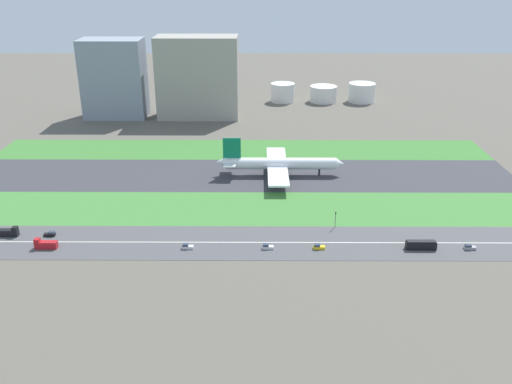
% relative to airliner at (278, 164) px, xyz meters
% --- Properties ---
extents(ground_plane, '(800.00, 800.00, 0.00)m').
position_rel_airliner_xyz_m(ground_plane, '(-19.38, -0.00, -6.23)').
color(ground_plane, '#5B564C').
extents(runway, '(280.00, 46.00, 0.10)m').
position_rel_airliner_xyz_m(runway, '(-19.38, -0.00, -6.18)').
color(runway, '#38383D').
rests_on(runway, ground_plane).
extents(grass_median_north, '(280.00, 36.00, 0.10)m').
position_rel_airliner_xyz_m(grass_median_north, '(-19.38, 41.00, -6.18)').
color(grass_median_north, '#3D7A33').
rests_on(grass_median_north, ground_plane).
extents(grass_median_south, '(280.00, 36.00, 0.10)m').
position_rel_airliner_xyz_m(grass_median_south, '(-19.38, -41.00, -6.18)').
color(grass_median_south, '#427F38').
rests_on(grass_median_south, ground_plane).
extents(highway, '(280.00, 28.00, 0.10)m').
position_rel_airliner_xyz_m(highway, '(-19.38, -73.00, -6.18)').
color(highway, '#4C4C4F').
rests_on(highway, ground_plane).
extents(highway_centerline, '(266.00, 0.50, 0.01)m').
position_rel_airliner_xyz_m(highway_centerline, '(-19.38, -73.00, -6.13)').
color(highway_centerline, silver).
rests_on(highway_centerline, highway).
extents(airliner, '(65.00, 56.00, 19.70)m').
position_rel_airliner_xyz_m(airliner, '(0.00, 0.00, 0.00)').
color(airliner, white).
rests_on(airliner, runway).
extents(car_0, '(4.40, 1.80, 2.00)m').
position_rel_airliner_xyz_m(car_0, '(-37.06, -78.00, -5.31)').
color(car_0, silver).
rests_on(car_0, highway).
extents(truck_2, '(8.40, 2.50, 4.00)m').
position_rel_airliner_xyz_m(truck_2, '(-109.74, -68.00, -4.56)').
color(truck_2, black).
rests_on(truck_2, highway).
extents(bus_0, '(11.60, 2.50, 3.50)m').
position_rel_airliner_xyz_m(bus_0, '(52.09, -78.00, -4.41)').
color(bus_0, black).
rests_on(bus_0, highway).
extents(truck_1, '(8.40, 2.50, 4.00)m').
position_rel_airliner_xyz_m(truck_1, '(-91.27, -78.00, -4.56)').
color(truck_1, '#B2191E').
rests_on(truck_1, highway).
extents(car_4, '(4.40, 1.80, 2.00)m').
position_rel_airliner_xyz_m(car_4, '(13.13, -78.00, -5.31)').
color(car_4, yellow).
rests_on(car_4, highway).
extents(car_1, '(4.40, 1.80, 2.00)m').
position_rel_airliner_xyz_m(car_1, '(-93.08, -68.00, -5.31)').
color(car_1, black).
rests_on(car_1, highway).
extents(car_2, '(4.40, 1.80, 2.00)m').
position_rel_airliner_xyz_m(car_2, '(-6.42, -78.00, -5.31)').
color(car_2, silver).
rests_on(car_2, highway).
extents(car_3, '(4.40, 1.80, 2.00)m').
position_rel_airliner_xyz_m(car_3, '(70.67, -78.00, -5.31)').
color(car_3, '#99999E').
rests_on(car_3, highway).
extents(traffic_light, '(0.36, 0.50, 7.20)m').
position_rel_airliner_xyz_m(traffic_light, '(21.73, -60.01, -1.94)').
color(traffic_light, '#4C4C51').
rests_on(traffic_light, highway).
extents(terminal_building, '(41.85, 24.99, 53.29)m').
position_rel_airliner_xyz_m(terminal_building, '(-109.38, 114.00, 20.42)').
color(terminal_building, gray).
rests_on(terminal_building, ground_plane).
extents(hangar_building, '(55.33, 25.65, 55.19)m').
position_rel_airliner_xyz_m(hangar_building, '(-51.77, 114.00, 21.36)').
color(hangar_building, '#9E998E').
rests_on(hangar_building, ground_plane).
extents(fuel_tank_west, '(18.45, 18.45, 14.21)m').
position_rel_airliner_xyz_m(fuel_tank_west, '(8.70, 159.00, 0.88)').
color(fuel_tank_west, silver).
rests_on(fuel_tank_west, ground_plane).
extents(fuel_tank_centre, '(20.96, 20.96, 12.14)m').
position_rel_airliner_xyz_m(fuel_tank_centre, '(40.36, 159.00, -0.16)').
color(fuel_tank_centre, silver).
rests_on(fuel_tank_centre, ground_plane).
extents(fuel_tank_east, '(20.46, 20.46, 14.41)m').
position_rel_airliner_xyz_m(fuel_tank_east, '(70.08, 159.00, 0.97)').
color(fuel_tank_east, silver).
rests_on(fuel_tank_east, ground_plane).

